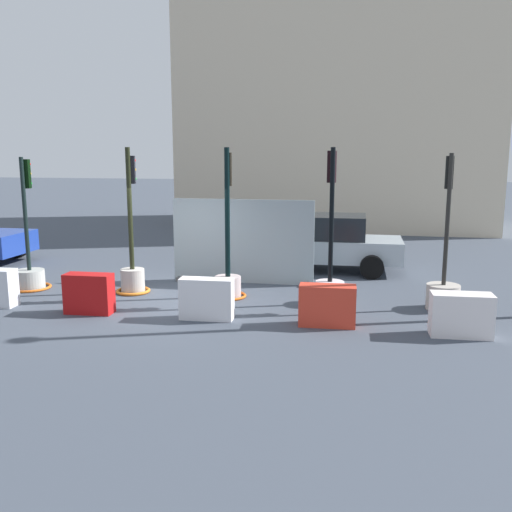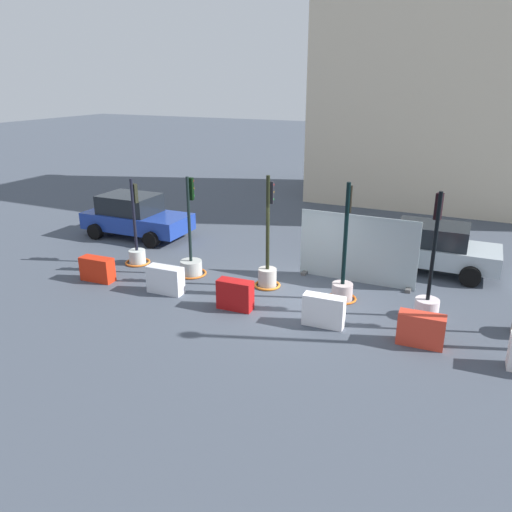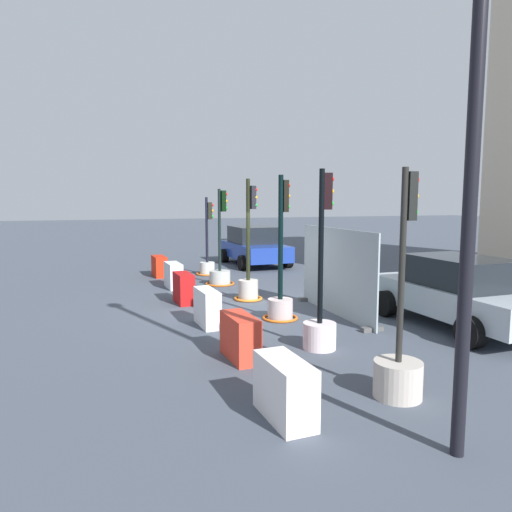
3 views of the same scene
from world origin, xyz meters
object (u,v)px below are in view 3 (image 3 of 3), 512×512
(construction_barrier_1, at_px, (173,275))
(car_silver_hatchback, at_px, (459,292))
(traffic_light_2, at_px, (248,278))
(street_lamp_post, at_px, (477,73))
(traffic_light_5, at_px, (399,361))
(construction_barrier_4, at_px, (240,337))
(car_blue_estate, at_px, (254,246))
(construction_barrier_5, at_px, (285,389))
(traffic_light_0, at_px, (207,261))
(construction_barrier_3, at_px, (207,308))
(traffic_light_4, at_px, (320,314))
(traffic_light_3, at_px, (281,294))
(construction_barrier_2, at_px, (184,288))
(construction_barrier_0, at_px, (159,266))
(traffic_light_1, at_px, (220,270))

(construction_barrier_1, height_order, car_silver_hatchback, car_silver_hatchback)
(construction_barrier_1, xyz_separation_m, car_silver_hatchback, (6.81, 5.30, 0.39))
(traffic_light_2, height_order, street_lamp_post, street_lamp_post)
(street_lamp_post, bearing_deg, traffic_light_2, 177.60)
(traffic_light_2, bearing_deg, construction_barrier_1, -145.75)
(traffic_light_5, distance_m, construction_barrier_4, 2.88)
(traffic_light_5, xyz_separation_m, car_blue_estate, (-14.05, 2.57, 0.29))
(construction_barrier_1, bearing_deg, construction_barrier_5, -0.75)
(traffic_light_0, xyz_separation_m, traffic_light_5, (11.99, 0.01, 0.01))
(traffic_light_0, bearing_deg, construction_barrier_1, -35.66)
(traffic_light_0, bearing_deg, street_lamp_post, -1.31)
(construction_barrier_3, bearing_deg, traffic_light_4, 35.51)
(traffic_light_3, distance_m, traffic_light_5, 4.76)
(traffic_light_4, bearing_deg, traffic_light_3, 176.80)
(traffic_light_4, bearing_deg, construction_barrier_2, -160.26)
(construction_barrier_0, bearing_deg, car_silver_hatchback, 30.26)
(traffic_light_0, relative_size, construction_barrier_0, 2.70)
(traffic_light_4, distance_m, street_lamp_post, 5.25)
(traffic_light_3, height_order, construction_barrier_1, traffic_light_3)
(traffic_light_2, distance_m, traffic_light_5, 7.10)
(traffic_light_3, relative_size, construction_barrier_2, 3.42)
(construction_barrier_4, bearing_deg, traffic_light_0, 170.21)
(traffic_light_0, relative_size, car_silver_hatchback, 0.67)
(traffic_light_1, xyz_separation_m, car_silver_hatchback, (6.92, 3.71, 0.31))
(traffic_light_0, distance_m, traffic_light_2, 4.89)
(construction_barrier_2, distance_m, car_silver_hatchback, 7.00)
(traffic_light_4, bearing_deg, construction_barrier_0, -169.72)
(traffic_light_5, xyz_separation_m, construction_barrier_4, (-2.34, -1.67, -0.14))
(car_blue_estate, bearing_deg, traffic_light_5, -10.36)
(traffic_light_1, relative_size, construction_barrier_5, 2.90)
(traffic_light_4, xyz_separation_m, construction_barrier_0, (-9.74, -1.77, -0.30))
(traffic_light_1, xyz_separation_m, car_blue_estate, (-4.29, 2.66, 0.34))
(traffic_light_1, xyz_separation_m, construction_barrier_0, (-2.39, -1.72, -0.11))
(traffic_light_1, xyz_separation_m, construction_barrier_2, (2.49, -1.69, -0.07))
(traffic_light_5, height_order, street_lamp_post, street_lamp_post)
(construction_barrier_3, bearing_deg, construction_barrier_0, -179.25)
(traffic_light_1, xyz_separation_m, traffic_light_4, (7.35, 0.05, 0.19))
(construction_barrier_3, distance_m, construction_barrier_4, 2.41)
(traffic_light_5, relative_size, street_lamp_post, 0.47)
(construction_barrier_5, bearing_deg, traffic_light_2, 165.50)
(traffic_light_1, xyz_separation_m, construction_barrier_5, (9.85, -1.72, -0.09))
(traffic_light_5, xyz_separation_m, street_lamp_post, (1.54, -0.32, 3.59))
(traffic_light_4, height_order, car_blue_estate, traffic_light_4)
(traffic_light_0, distance_m, construction_barrier_1, 2.88)
(construction_barrier_0, bearing_deg, car_blue_estate, 113.50)
(traffic_light_3, distance_m, traffic_light_4, 2.36)
(traffic_light_2, bearing_deg, traffic_light_0, -179.37)
(traffic_light_2, height_order, construction_barrier_3, traffic_light_2)
(traffic_light_2, bearing_deg, construction_barrier_2, -95.05)
(traffic_light_0, bearing_deg, car_silver_hatchback, 21.60)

